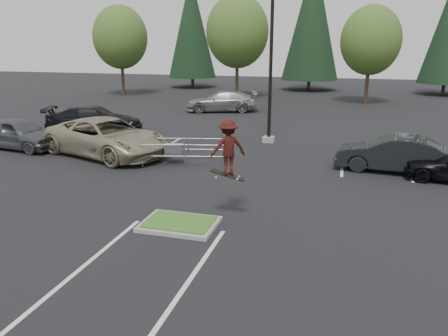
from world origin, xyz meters
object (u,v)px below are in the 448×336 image
(car_l_tan, at_px, (106,137))
(car_l_black, at_px, (93,120))
(car_far_silver, at_px, (223,101))
(car_r_charc, at_px, (393,154))
(decid_c, at_px, (370,43))
(light_pole, at_px, (271,56))
(conif_a, at_px, (192,27))
(decid_b, at_px, (237,34))
(decid_a, at_px, (120,39))
(skateboarder, at_px, (228,147))
(car_l_grey, at_px, (19,133))
(conif_b, at_px, (312,18))
(cart_corral, at_px, (177,149))

(car_l_tan, height_order, car_l_black, car_l_tan)
(car_far_silver, bearing_deg, car_r_charc, 21.83)
(decid_c, bearing_deg, car_r_charc, -88.67)
(light_pole, relative_size, conif_a, 0.78)
(decid_b, bearing_deg, decid_a, -177.61)
(car_r_charc, distance_m, car_far_silver, 18.24)
(decid_b, distance_m, car_r_charc, 26.45)
(skateboarder, bearing_deg, car_l_grey, -56.74)
(car_r_charc, relative_size, car_far_silver, 0.84)
(car_l_grey, bearing_deg, car_far_silver, -15.56)
(decid_c, relative_size, car_far_silver, 1.51)
(decid_a, height_order, conif_b, conif_b)
(decid_c, relative_size, car_l_tan, 1.30)
(skateboarder, height_order, car_l_grey, skateboarder)
(cart_corral, height_order, car_l_grey, car_l_grey)
(cart_corral, distance_m, car_l_black, 8.88)
(decid_b, height_order, car_l_tan, decid_b)
(car_l_tan, distance_m, car_l_grey, 5.00)
(conif_a, height_order, car_l_tan, conif_a)
(decid_a, relative_size, car_l_tan, 1.38)
(conif_a, relative_size, car_l_tan, 2.01)
(decid_a, height_order, conif_a, conif_a)
(decid_b, xyz_separation_m, conif_a, (-7.99, 9.47, 1.05))
(decid_b, relative_size, decid_c, 1.15)
(decid_a, xyz_separation_m, conif_b, (18.01, 10.47, 2.27))
(car_l_grey, relative_size, car_far_silver, 0.84)
(decid_a, height_order, skateboarder, decid_a)
(skateboarder, height_order, car_l_tan, skateboarder)
(cart_corral, relative_size, car_r_charc, 0.85)
(decid_b, relative_size, car_l_grey, 2.07)
(car_l_grey, relative_size, car_r_charc, 1.01)
(skateboarder, distance_m, car_l_tan, 9.85)
(light_pole, bearing_deg, car_far_silver, 118.81)
(decid_c, relative_size, car_l_grey, 1.80)
(car_l_black, height_order, car_far_silver, car_l_black)
(conif_a, height_order, skateboarder, conif_a)
(decid_b, relative_size, car_far_silver, 1.74)
(car_r_charc, bearing_deg, decid_b, -145.81)
(car_r_charc, bearing_deg, car_l_black, -97.19)
(conif_b, xyz_separation_m, car_l_tan, (-6.50, -33.50, -6.95))
(light_pole, distance_m, car_l_grey, 13.53)
(car_far_silver, bearing_deg, light_pole, 11.56)
(car_l_grey, bearing_deg, decid_a, 23.65)
(conif_a, bearing_deg, car_l_tan, -77.20)
(light_pole, bearing_deg, decid_a, 135.75)
(decid_c, distance_m, car_l_grey, 29.11)
(cart_corral, height_order, car_l_black, car_l_black)
(cart_corral, bearing_deg, car_far_silver, 84.93)
(decid_c, bearing_deg, car_far_silver, -144.52)
(skateboarder, xyz_separation_m, car_l_tan, (-7.70, 6.00, -1.35))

